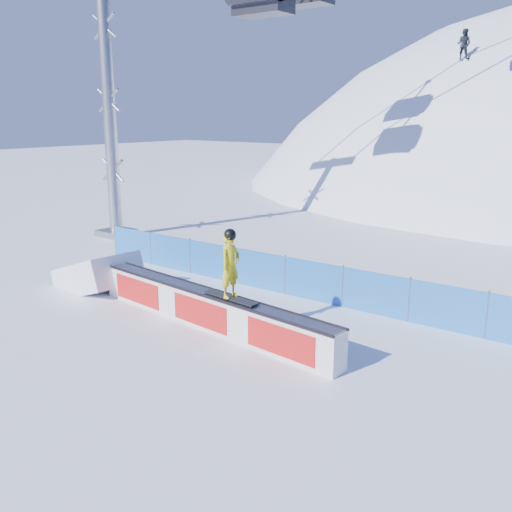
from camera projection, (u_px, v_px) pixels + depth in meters
The scene contains 5 objects.
ground at pixel (282, 370), 12.42m from camera, with size 160.00×160.00×0.00m, color white.
safety_fence at pixel (375, 293), 15.76m from camera, with size 22.05×0.05×1.30m.
rail_box at pixel (208, 310), 14.78m from camera, with size 8.36×1.44×1.00m.
snow_ramp at pixel (99, 287), 18.35m from camera, with size 2.65×1.77×1.00m, color white, non-canonical shape.
snowboarder at pixel (230, 265), 13.87m from camera, with size 1.70×0.60×1.75m.
Camera 1 is at (6.45, -9.47, 5.43)m, focal length 40.00 mm.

